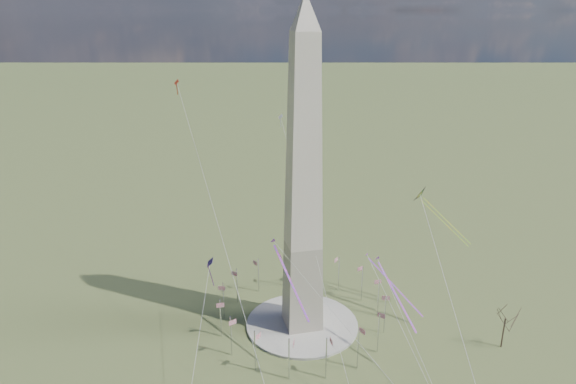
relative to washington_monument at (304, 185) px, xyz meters
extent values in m
plane|color=#445C2E|center=(0.00, 0.00, -47.95)|extent=(2000.00, 2000.00, 0.00)
cylinder|color=#B4B1A5|center=(0.00, 0.00, -47.55)|extent=(36.00, 36.00, 0.80)
pyramid|color=beige|center=(0.00, 0.00, 47.85)|extent=(9.90, 9.90, 10.00)
cylinder|color=silver|center=(26.00, 0.00, -41.45)|extent=(0.36, 0.36, 13.00)
cube|color=#BA1834|center=(26.00, 1.30, -36.15)|extent=(2.40, 0.08, 1.50)
cylinder|color=silver|center=(24.02, 9.95, -41.45)|extent=(0.36, 0.36, 13.00)
cube|color=#BA1834|center=(23.52, 11.15, -36.15)|extent=(2.25, 0.99, 1.50)
cylinder|color=silver|center=(18.38, 18.38, -41.45)|extent=(0.36, 0.36, 13.00)
cube|color=#BA1834|center=(17.47, 19.30, -36.15)|extent=(1.75, 1.75, 1.50)
cylinder|color=silver|center=(9.95, 24.02, -41.45)|extent=(0.36, 0.36, 13.00)
cube|color=#BA1834|center=(8.75, 24.52, -36.15)|extent=(0.99, 2.25, 1.50)
cylinder|color=silver|center=(0.00, 26.00, -41.45)|extent=(0.36, 0.36, 13.00)
cube|color=#BA1834|center=(-1.30, 26.00, -36.15)|extent=(0.08, 2.40, 1.50)
cylinder|color=silver|center=(-9.95, 24.02, -41.45)|extent=(0.36, 0.36, 13.00)
cube|color=#BA1834|center=(-11.15, 23.52, -36.15)|extent=(0.99, 2.25, 1.50)
cylinder|color=silver|center=(-18.38, 18.38, -41.45)|extent=(0.36, 0.36, 13.00)
cube|color=#BA1834|center=(-19.30, 17.47, -36.15)|extent=(1.75, 1.75, 1.50)
cylinder|color=silver|center=(-24.02, 9.95, -41.45)|extent=(0.36, 0.36, 13.00)
cube|color=#BA1834|center=(-24.52, 8.75, -36.15)|extent=(2.25, 0.99, 1.50)
cylinder|color=silver|center=(-26.00, 0.00, -41.45)|extent=(0.36, 0.36, 13.00)
cube|color=#BA1834|center=(-26.00, -1.30, -36.15)|extent=(2.40, 0.08, 1.50)
cylinder|color=silver|center=(-24.02, -9.95, -41.45)|extent=(0.36, 0.36, 13.00)
cube|color=#BA1834|center=(-23.52, -11.15, -36.15)|extent=(2.25, 0.99, 1.50)
cylinder|color=silver|center=(-18.38, -18.38, -41.45)|extent=(0.36, 0.36, 13.00)
cube|color=#BA1834|center=(-17.47, -19.30, -36.15)|extent=(1.75, 1.75, 1.50)
cylinder|color=silver|center=(-9.95, -24.02, -41.45)|extent=(0.36, 0.36, 13.00)
cube|color=#BA1834|center=(-8.75, -24.52, -36.15)|extent=(0.99, 2.25, 1.50)
cylinder|color=silver|center=(0.00, -26.00, -41.45)|extent=(0.36, 0.36, 13.00)
cube|color=#BA1834|center=(1.30, -26.00, -36.15)|extent=(0.08, 2.40, 1.50)
cylinder|color=silver|center=(9.95, -24.02, -41.45)|extent=(0.36, 0.36, 13.00)
cube|color=#BA1834|center=(11.15, -23.52, -36.15)|extent=(0.99, 2.25, 1.50)
cylinder|color=silver|center=(18.38, -18.38, -41.45)|extent=(0.36, 0.36, 13.00)
cube|color=#BA1834|center=(19.30, -17.47, -36.15)|extent=(1.75, 1.75, 1.50)
cylinder|color=silver|center=(24.02, -9.95, -41.45)|extent=(0.36, 0.36, 13.00)
cube|color=#BA1834|center=(24.52, -8.75, -36.15)|extent=(2.25, 0.99, 1.50)
cylinder|color=#4C3A2E|center=(55.74, -24.67, -42.98)|extent=(0.45, 0.45, 9.95)
cube|color=orange|center=(48.19, 0.43, -16.08)|extent=(11.29, 13.45, 12.01)
cube|color=orange|center=(46.51, -0.97, -16.08)|extent=(11.29, 13.45, 12.01)
cube|color=navy|center=(-27.86, 6.46, -25.31)|extent=(2.26, 3.50, 2.75)
cube|color=#F02550|center=(-27.86, 6.46, -29.86)|extent=(2.04, 3.12, 9.52)
cube|color=#F02550|center=(22.78, -19.26, -29.02)|extent=(4.45, 19.54, 12.40)
cube|color=#F02550|center=(-6.77, -12.53, -24.35)|extent=(5.71, 21.37, 13.68)
cube|color=#F02550|center=(31.60, 0.04, -37.95)|extent=(12.91, 18.26, 13.65)
cube|color=red|center=(-33.55, 40.59, 25.35)|extent=(1.66, 1.89, 1.88)
cube|color=red|center=(-33.55, 40.59, 23.30)|extent=(0.45, 1.63, 4.31)
cube|color=white|center=(3.79, 48.77, 10.54)|extent=(1.39, 2.07, 1.86)
cube|color=white|center=(3.79, 48.77, 8.50)|extent=(0.65, 1.61, 4.28)
camera|label=1|loc=(-36.43, -137.15, 48.00)|focal=32.00mm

